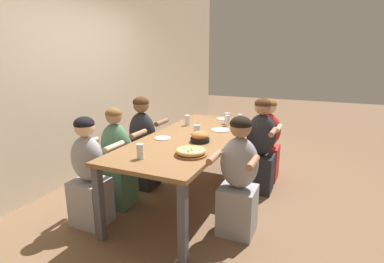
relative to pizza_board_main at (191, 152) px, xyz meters
name	(u,v)px	position (x,y,z in m)	size (l,w,h in m)	color
ground_plane	(192,197)	(0.65, 0.27, -0.81)	(18.00, 18.00, 0.00)	brown
restaurant_back_panel	(73,62)	(0.65, 1.99, 0.79)	(10.00, 0.06, 3.20)	beige
dining_table	(192,142)	(0.65, 0.27, -0.10)	(2.41, 0.97, 0.78)	brown
pizza_board_main	(191,152)	(0.00, 0.00, 0.00)	(0.31, 0.31, 0.06)	brown
skillet_bowl	(200,137)	(0.44, 0.09, 0.02)	(0.30, 0.21, 0.12)	black
empty_plate_a	(163,138)	(0.40, 0.52, -0.03)	(0.18, 0.18, 0.02)	white
empty_plate_b	(223,119)	(1.67, 0.22, -0.03)	(0.19, 0.19, 0.02)	white
empty_plate_c	(220,130)	(1.02, 0.05, -0.03)	(0.23, 0.23, 0.02)	white
cocktail_glass_blue	(197,130)	(0.77, 0.26, 0.02)	(0.08, 0.08, 0.13)	silver
drinking_glass_a	(187,121)	(1.10, 0.54, 0.03)	(0.07, 0.07, 0.14)	silver
drinking_glass_b	(228,121)	(1.30, 0.04, 0.03)	(0.06, 0.06, 0.14)	silver
drinking_glass_c	(227,119)	(1.42, 0.09, 0.03)	(0.08, 0.08, 0.15)	silver
drinking_glass_d	(140,152)	(-0.27, 0.38, 0.03)	(0.07, 0.07, 0.14)	silver
drinking_glass_e	(240,119)	(1.44, -0.09, 0.04)	(0.06, 0.06, 0.14)	silver
diner_far_left	(89,176)	(-0.30, 0.98, -0.30)	(0.51, 0.40, 1.13)	#99999E
diner_near_midright	(260,150)	(1.15, -0.43, -0.26)	(0.51, 0.40, 1.19)	#232328
diner_far_center	(143,146)	(0.68, 0.98, -0.26)	(0.51, 0.40, 1.19)	#232328
diner_far_midleft	(117,162)	(0.14, 0.98, -0.30)	(0.51, 0.40, 1.14)	#477556
diner_near_midleft	(238,182)	(0.13, -0.43, -0.28)	(0.51, 0.40, 1.16)	#99999E
diner_near_right	(266,142)	(1.59, -0.43, -0.29)	(0.51, 0.40, 1.13)	#B22D2D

